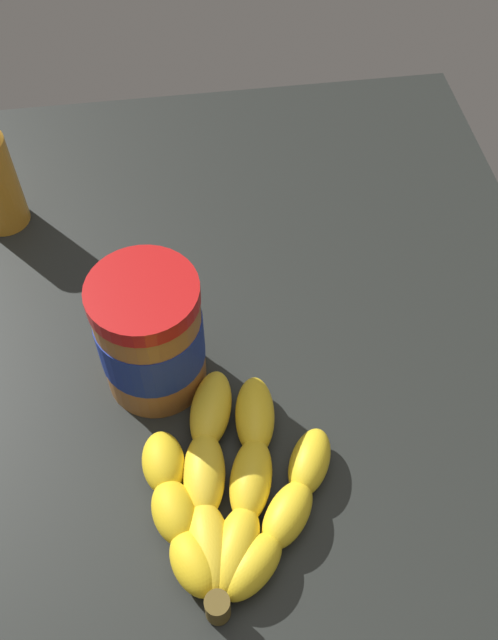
% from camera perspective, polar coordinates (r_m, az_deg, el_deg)
% --- Properties ---
extents(ground_plane, '(0.92, 0.64, 0.05)m').
position_cam_1_polar(ground_plane, '(0.71, 1.08, -6.19)').
color(ground_plane, black).
extents(banana_bunch, '(0.23, 0.18, 0.04)m').
position_cam_1_polar(banana_bunch, '(0.62, -1.71, -13.64)').
color(banana_bunch, yellow).
rests_on(banana_bunch, ground_plane).
extents(peanut_butter_jar, '(0.10, 0.10, 0.13)m').
position_cam_1_polar(peanut_butter_jar, '(0.64, -7.90, -1.26)').
color(peanut_butter_jar, '#9E602D').
rests_on(peanut_butter_jar, ground_plane).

